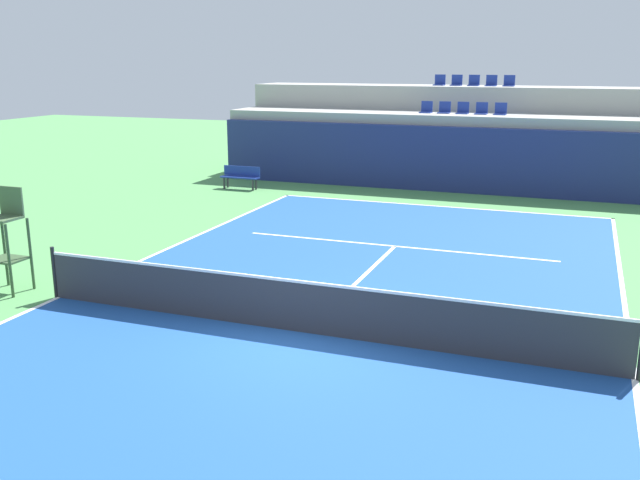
% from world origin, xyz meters
% --- Properties ---
extents(ground_plane, '(80.00, 80.00, 0.00)m').
position_xyz_m(ground_plane, '(0.00, 0.00, 0.00)').
color(ground_plane, '#4C8C4C').
extents(court_surface, '(11.00, 24.00, 0.01)m').
position_xyz_m(court_surface, '(0.00, 0.00, 0.01)').
color(court_surface, '#1E4C99').
rests_on(court_surface, ground_plane).
extents(baseline_far, '(11.00, 0.10, 0.00)m').
position_xyz_m(baseline_far, '(0.00, 11.95, 0.01)').
color(baseline_far, white).
rests_on(baseline_far, court_surface).
extents(sideline_left, '(0.10, 24.00, 0.00)m').
position_xyz_m(sideline_left, '(-5.45, 0.00, 0.01)').
color(sideline_left, white).
rests_on(sideline_left, court_surface).
extents(sideline_right, '(0.10, 24.00, 0.00)m').
position_xyz_m(sideline_right, '(5.45, 0.00, 0.01)').
color(sideline_right, white).
rests_on(sideline_right, court_surface).
extents(service_line_far, '(8.26, 0.10, 0.00)m').
position_xyz_m(service_line_far, '(0.00, 6.40, 0.01)').
color(service_line_far, white).
rests_on(service_line_far, court_surface).
extents(centre_service_line, '(0.10, 6.40, 0.00)m').
position_xyz_m(centre_service_line, '(0.00, 3.20, 0.01)').
color(centre_service_line, white).
rests_on(centre_service_line, court_surface).
extents(back_wall, '(18.44, 0.30, 2.40)m').
position_xyz_m(back_wall, '(0.00, 14.78, 1.20)').
color(back_wall, navy).
rests_on(back_wall, ground_plane).
extents(stands_tier_lower, '(18.44, 2.40, 2.77)m').
position_xyz_m(stands_tier_lower, '(0.00, 16.13, 1.38)').
color(stands_tier_lower, '#9E9E99').
rests_on(stands_tier_lower, ground_plane).
extents(stands_tier_upper, '(18.44, 2.40, 3.72)m').
position_xyz_m(stands_tier_upper, '(0.00, 18.53, 1.86)').
color(stands_tier_upper, '#9E9E99').
rests_on(stands_tier_upper, ground_plane).
extents(seating_row_lower, '(3.24, 0.44, 0.44)m').
position_xyz_m(seating_row_lower, '(-0.00, 16.22, 2.89)').
color(seating_row_lower, navy).
rests_on(seating_row_lower, stands_tier_lower).
extents(seating_row_upper, '(3.24, 0.44, 0.44)m').
position_xyz_m(seating_row_upper, '(-0.00, 18.62, 3.85)').
color(seating_row_upper, navy).
rests_on(seating_row_upper, stands_tier_upper).
extents(tennis_net, '(11.08, 0.08, 1.07)m').
position_xyz_m(tennis_net, '(0.00, 0.00, 0.51)').
color(tennis_net, black).
rests_on(tennis_net, court_surface).
extents(umpire_chair, '(0.76, 0.66, 2.20)m').
position_xyz_m(umpire_chair, '(-6.70, 0.06, 1.19)').
color(umpire_chair, '#334C2D').
rests_on(umpire_chair, ground_plane).
extents(player_bench, '(1.50, 0.40, 0.85)m').
position_xyz_m(player_bench, '(-7.64, 12.64, 0.51)').
color(player_bench, navy).
rests_on(player_bench, ground_plane).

